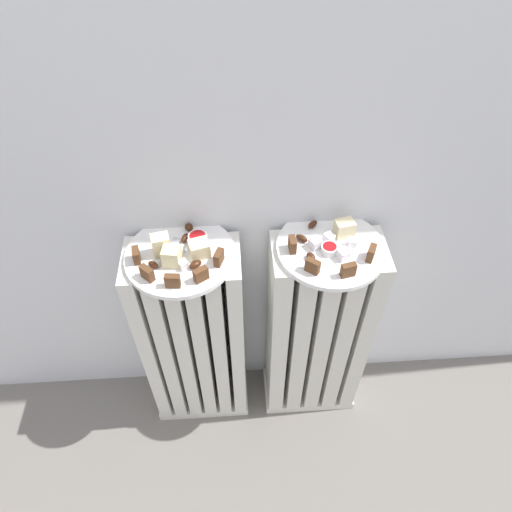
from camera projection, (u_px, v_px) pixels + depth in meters
ground_plane at (262, 482)px, 1.36m from camera, size 6.00×6.00×0.00m
radiator_left at (195, 341)px, 1.30m from camera, size 0.28×0.15×0.68m
radiator_right at (316, 334)px, 1.32m from camera, size 0.28×0.15×0.68m
plate_left at (180, 255)px, 1.04m from camera, size 0.25×0.25×0.01m
plate_right at (331, 248)px, 1.06m from camera, size 0.25×0.25×0.01m
dark_cake_slice_left_0 at (136, 255)px, 1.01m from camera, size 0.02×0.03×0.03m
dark_cake_slice_left_1 at (147, 273)px, 0.98m from camera, size 0.03×0.03×0.03m
dark_cake_slice_left_2 at (173, 281)px, 0.96m from camera, size 0.03×0.02×0.03m
dark_cake_slice_left_3 at (201, 275)px, 0.98m from camera, size 0.03×0.03×0.03m
dark_cake_slice_left_4 at (219, 257)px, 1.01m from camera, size 0.02×0.03×0.03m
marble_cake_slice_left_0 at (172, 256)px, 1.00m from camera, size 0.04×0.04×0.04m
marble_cake_slice_left_1 at (161, 245)px, 1.02m from camera, size 0.04×0.04×0.05m
marble_cake_slice_left_2 at (199, 249)px, 1.02m from camera, size 0.05×0.05×0.04m
turkish_delight_left_0 at (179, 250)px, 1.03m from camera, size 0.03×0.03×0.02m
turkish_delight_left_1 at (183, 265)px, 1.00m from camera, size 0.03×0.03×0.02m
medjool_date_left_0 at (195, 264)px, 1.01m from camera, size 0.03×0.03×0.02m
medjool_date_left_1 at (189, 227)px, 1.08m from camera, size 0.03×0.03×0.02m
medjool_date_left_2 at (185, 238)px, 1.06m from camera, size 0.02×0.03×0.02m
medjool_date_left_3 at (153, 265)px, 1.01m from camera, size 0.03×0.02×0.02m
jam_bowl_left at (198, 239)px, 1.05m from camera, size 0.04×0.04×0.02m
dark_cake_slice_right_0 at (292, 245)px, 1.04m from camera, size 0.02×0.03×0.03m
dark_cake_slice_right_1 at (313, 266)px, 0.99m from camera, size 0.03×0.03×0.03m
dark_cake_slice_right_2 at (348, 270)px, 0.98m from camera, size 0.03×0.02×0.03m
dark_cake_slice_right_3 at (371, 253)px, 1.02m from camera, size 0.03×0.03×0.03m
marble_cake_slice_right_0 at (344, 228)px, 1.07m from camera, size 0.05×0.04×0.04m
turkish_delight_right_0 at (343, 254)px, 1.02m from camera, size 0.03×0.03×0.02m
turkish_delight_right_1 at (315, 243)px, 1.05m from camera, size 0.03×0.03×0.02m
turkish_delight_right_2 at (352, 243)px, 1.05m from camera, size 0.02×0.02×0.02m
turkish_delight_right_3 at (329, 238)px, 1.06m from camera, size 0.03×0.03×0.02m
medjool_date_right_0 at (302, 238)px, 1.06m from camera, size 0.03×0.03×0.02m
medjool_date_right_1 at (311, 257)px, 1.02m from camera, size 0.03×0.03×0.02m
medjool_date_right_2 at (313, 224)px, 1.09m from camera, size 0.03×0.03×0.01m
jam_bowl_right at (329, 249)px, 1.03m from camera, size 0.04×0.04×0.02m
fork at (170, 250)px, 1.05m from camera, size 0.05×0.09×0.00m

